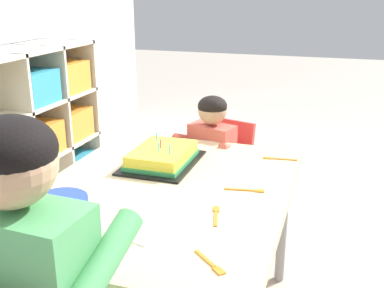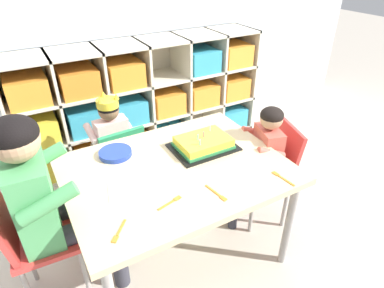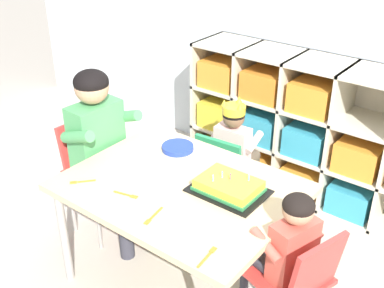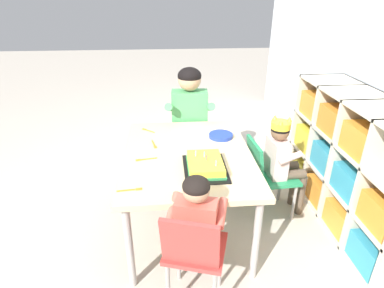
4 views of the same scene
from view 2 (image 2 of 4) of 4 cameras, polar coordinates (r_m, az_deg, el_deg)
ground at (r=2.12m, az=-2.32°, el=-17.89°), size 16.00×16.00×0.00m
storage_cubby_shelf at (r=2.85m, az=-8.65°, el=7.14°), size 2.10×0.39×0.96m
activity_table at (r=1.73m, az=-2.72°, el=-5.59°), size 1.11×0.85×0.62m
classroom_chair_blue at (r=2.27m, az=-12.59°, el=-2.55°), size 0.35×0.37×0.62m
child_with_crown at (r=2.29m, az=-14.04°, el=1.59°), size 0.31×0.31×0.81m
classroom_chair_adult_side at (r=1.75m, az=-25.83°, el=-14.20°), size 0.35×0.36×0.71m
adult_helper_seated at (r=1.61m, az=-23.56°, el=-8.05°), size 0.44×0.42×1.05m
classroom_chair_guest_side at (r=2.14m, az=13.79°, el=-3.80°), size 0.38×0.38×0.67m
guest_at_table_side at (r=2.03m, az=11.65°, el=-1.49°), size 0.33×0.33×0.82m
birthday_cake_on_tray at (r=1.84m, az=1.99°, el=0.06°), size 0.35×0.26×0.10m
paper_plate_stack at (r=1.83m, az=-13.14°, el=-1.55°), size 0.18×0.18×0.03m
paper_napkin_square at (r=1.58m, az=-11.70°, el=-7.77°), size 0.17×0.17×0.00m
fork_beside_plate_stack at (r=1.68m, az=15.31°, el=-5.66°), size 0.03×0.14×0.00m
fork_at_table_front_edge at (r=1.48m, az=-3.64°, el=-10.01°), size 0.13×0.05×0.00m
fork_near_cake_tray at (r=1.53m, az=4.36°, el=-8.60°), size 0.04×0.14×0.00m
fork_scattered_mid_table at (r=1.38m, az=-12.62°, el=-14.75°), size 0.09×0.11×0.00m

